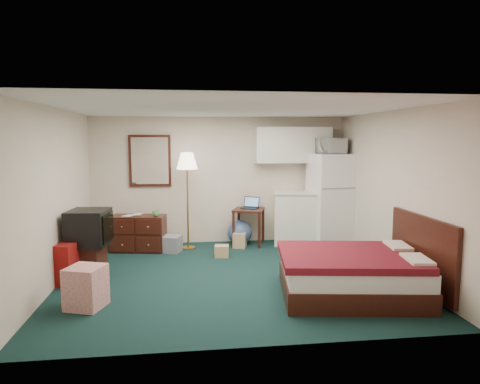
{
  "coord_description": "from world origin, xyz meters",
  "views": [
    {
      "loc": [
        -0.66,
        -6.24,
        2.05
      ],
      "look_at": [
        0.19,
        0.46,
        1.23
      ],
      "focal_mm": 32.0,
      "sensor_mm": 36.0,
      "label": 1
    }
  ],
  "objects": [
    {
      "name": "floor",
      "position": [
        0.0,
        0.0,
        0.0
      ],
      "size": [
        5.0,
        4.5,
        0.01
      ],
      "primitive_type": "cube",
      "color": "black",
      "rests_on": "ground"
    },
    {
      "name": "ceiling",
      "position": [
        0.0,
        0.0,
        2.5
      ],
      "size": [
        5.0,
        4.5,
        0.01
      ],
      "primitive_type": "cube",
      "color": "beige",
      "rests_on": "walls"
    },
    {
      "name": "walls",
      "position": [
        0.0,
        0.0,
        1.25
      ],
      "size": [
        5.01,
        4.51,
        2.5
      ],
      "color": "beige",
      "rests_on": "floor"
    },
    {
      "name": "mirror",
      "position": [
        -1.35,
        2.22,
        1.65
      ],
      "size": [
        0.8,
        0.06,
        1.0
      ],
      "primitive_type": null,
      "color": "white",
      "rests_on": "walls"
    },
    {
      "name": "upper_cabinets",
      "position": [
        1.45,
        2.08,
        1.95
      ],
      "size": [
        1.5,
        0.35,
        0.7
      ],
      "primitive_type": null,
      "color": "white",
      "rests_on": "walls"
    },
    {
      "name": "headboard",
      "position": [
        2.46,
        -1.01,
        0.55
      ],
      "size": [
        0.06,
        1.56,
        1.0
      ],
      "primitive_type": null,
      "color": "black",
      "rests_on": "walls"
    },
    {
      "name": "dresser",
      "position": [
        -1.55,
        1.71,
        0.33
      ],
      "size": [
        1.03,
        0.6,
        0.66
      ],
      "primitive_type": null,
      "rotation": [
        0.0,
        0.0,
        -0.17
      ],
      "color": "black",
      "rests_on": "floor"
    },
    {
      "name": "floor_lamp",
      "position": [
        -0.64,
        1.78,
        0.91
      ],
      "size": [
        0.44,
        0.44,
        1.82
      ],
      "primitive_type": null,
      "rotation": [
        0.0,
        0.0,
        -0.13
      ],
      "color": "#C58332",
      "rests_on": "floor"
    },
    {
      "name": "desk",
      "position": [
        0.54,
        1.93,
        0.36
      ],
      "size": [
        0.71,
        0.71,
        0.71
      ],
      "primitive_type": null,
      "rotation": [
        0.0,
        0.0,
        -0.33
      ],
      "color": "black",
      "rests_on": "floor"
    },
    {
      "name": "exercise_ball",
      "position": [
        0.37,
        1.96,
        0.24
      ],
      "size": [
        0.51,
        0.51,
        0.49
      ],
      "primitive_type": "sphere",
      "rotation": [
        0.0,
        0.0,
        0.05
      ],
      "color": "#374D74",
      "rests_on": "floor"
    },
    {
      "name": "kitchen_counter",
      "position": [
        1.54,
        1.91,
        0.5
      ],
      "size": [
        1.06,
        0.89,
        1.01
      ],
      "primitive_type": null,
      "rotation": [
        0.0,
        0.0,
        -0.23
      ],
      "color": "white",
      "rests_on": "floor"
    },
    {
      "name": "fridge",
      "position": [
        2.13,
        1.74,
        0.89
      ],
      "size": [
        0.82,
        0.82,
        1.79
      ],
      "primitive_type": null,
      "rotation": [
        0.0,
        0.0,
        0.12
      ],
      "color": "white",
      "rests_on": "floor"
    },
    {
      "name": "bed",
      "position": [
        1.48,
        -1.01,
        0.29
      ],
      "size": [
        1.97,
        1.64,
        0.57
      ],
      "primitive_type": null,
      "rotation": [
        0.0,
        0.0,
        -0.15
      ],
      "color": "#500E17",
      "rests_on": "floor"
    },
    {
      "name": "tv_stand",
      "position": [
        -2.18,
        0.31,
        0.24
      ],
      "size": [
        0.54,
        0.58,
        0.49
      ],
      "primitive_type": null,
      "rotation": [
        0.0,
        0.0,
        -0.12
      ],
      "color": "black",
      "rests_on": "floor"
    },
    {
      "name": "suitcase",
      "position": [
        -2.35,
        -0.06,
        0.3
      ],
      "size": [
        0.31,
        0.41,
        0.59
      ],
      "primitive_type": null,
      "rotation": [
        0.0,
        0.0,
        -0.23
      ],
      "color": "#6A0607",
      "rests_on": "floor"
    },
    {
      "name": "retail_box",
      "position": [
        -1.9,
        -0.98,
        0.26
      ],
      "size": [
        0.52,
        0.52,
        0.52
      ],
      "primitive_type": null,
      "rotation": [
        0.0,
        0.0,
        -0.33
      ],
      "color": "beige",
      "rests_on": "floor"
    },
    {
      "name": "file_bin",
      "position": [
        -0.99,
        1.56,
        0.15
      ],
      "size": [
        0.51,
        0.44,
        0.3
      ],
      "primitive_type": null,
      "rotation": [
        0.0,
        0.0,
        -0.33
      ],
      "color": "gray",
      "rests_on": "floor"
    },
    {
      "name": "cardboard_box_a",
      "position": [
        -0.06,
        1.1,
        0.1
      ],
      "size": [
        0.27,
        0.23,
        0.21
      ],
      "primitive_type": null,
      "rotation": [
        0.0,
        0.0,
        -0.13
      ],
      "color": "tan",
      "rests_on": "floor"
    },
    {
      "name": "cardboard_box_b",
      "position": [
        0.35,
        1.75,
        0.14
      ],
      "size": [
        0.3,
        0.33,
        0.28
      ],
      "primitive_type": null,
      "rotation": [
        0.0,
        0.0,
        -0.26
      ],
      "color": "tan",
      "rests_on": "floor"
    },
    {
      "name": "laptop",
      "position": [
        0.57,
        1.95,
        0.82
      ],
      "size": [
        0.4,
        0.38,
        0.22
      ],
      "primitive_type": null,
      "rotation": [
        0.0,
        0.0,
        -0.51
      ],
      "color": "black",
      "rests_on": "desk"
    },
    {
      "name": "crt_tv",
      "position": [
        -2.12,
        0.28,
        0.75
      ],
      "size": [
        0.64,
        0.68,
        0.53
      ],
      "primitive_type": null,
      "rotation": [
        0.0,
        0.0,
        -0.12
      ],
      "color": "black",
      "rests_on": "tv_stand"
    },
    {
      "name": "microwave",
      "position": [
        2.12,
        1.74,
        1.97
      ],
      "size": [
        0.55,
        0.31,
        0.37
      ],
      "primitive_type": "imported",
      "rotation": [
        0.0,
        0.0,
        -0.01
      ],
      "color": "white",
      "rests_on": "fridge"
    },
    {
      "name": "book_a",
      "position": [
        -1.79,
        1.7,
        0.77
      ],
      "size": [
        0.15,
        0.09,
        0.22
      ],
      "primitive_type": "imported",
      "rotation": [
        0.0,
        0.0,
        -0.51
      ],
      "color": "tan",
      "rests_on": "dresser"
    },
    {
      "name": "book_b",
      "position": [
        -1.65,
        1.79,
        0.77
      ],
      "size": [
        0.16,
        0.05,
        0.21
      ],
      "primitive_type": "imported",
      "rotation": [
        0.0,
        0.0,
        -0.19
      ],
      "color": "tan",
      "rests_on": "dresser"
    },
    {
      "name": "mug",
      "position": [
        -1.22,
        1.57,
        0.73
      ],
      "size": [
        0.15,
        0.13,
        0.13
      ],
      "primitive_type": "imported",
      "rotation": [
        0.0,
        0.0,
        -0.23
      ],
      "color": "#56994F",
      "rests_on": "dresser"
    }
  ]
}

